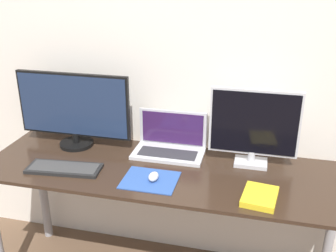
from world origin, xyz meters
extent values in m
cube|color=silver|center=(0.00, 0.66, 1.25)|extent=(7.00, 0.05, 2.50)
cube|color=#332319|center=(0.00, 0.30, 0.74)|extent=(1.87, 0.60, 0.02)
cylinder|color=#99999E|center=(-0.88, 0.54, 0.36)|extent=(0.05, 0.05, 0.73)
cylinder|color=#99999E|center=(0.88, 0.54, 0.36)|extent=(0.05, 0.05, 0.73)
cylinder|color=black|center=(-0.56, 0.45, 0.76)|extent=(0.19, 0.19, 0.02)
cylinder|color=black|center=(-0.56, 0.45, 0.79)|extent=(0.04, 0.04, 0.06)
cube|color=black|center=(-0.56, 0.46, 0.99)|extent=(0.65, 0.02, 0.36)
cube|color=#1E2D4C|center=(-0.56, 0.45, 0.99)|extent=(0.62, 0.01, 0.33)
cube|color=silver|center=(0.42, 0.45, 0.76)|extent=(0.17, 0.12, 0.02)
cylinder|color=silver|center=(0.42, 0.45, 0.79)|extent=(0.04, 0.04, 0.05)
cube|color=silver|center=(0.42, 0.46, 0.98)|extent=(0.44, 0.02, 0.34)
cube|color=black|center=(0.42, 0.45, 0.98)|extent=(0.42, 0.01, 0.32)
cube|color=silver|center=(-0.02, 0.45, 0.75)|extent=(0.38, 0.20, 0.02)
cube|color=#2D2D33|center=(-0.02, 0.44, 0.77)|extent=(0.31, 0.11, 0.00)
cube|color=silver|center=(-0.02, 0.56, 0.86)|extent=(0.38, 0.01, 0.20)
cube|color=#331947|center=(-0.02, 0.55, 0.86)|extent=(0.34, 0.00, 0.18)
cube|color=black|center=(-0.49, 0.17, 0.75)|extent=(0.38, 0.17, 0.02)
cube|color=#383838|center=(-0.49, 0.17, 0.76)|extent=(0.35, 0.14, 0.00)
cube|color=#2D519E|center=(-0.04, 0.17, 0.75)|extent=(0.26, 0.22, 0.00)
ellipsoid|color=silver|center=(-0.03, 0.17, 0.77)|extent=(0.05, 0.07, 0.04)
cube|color=yellow|center=(0.47, 0.13, 0.76)|extent=(0.17, 0.20, 0.03)
cube|color=white|center=(0.47, 0.13, 0.76)|extent=(0.16, 0.20, 0.02)
camera|label=1|loc=(0.43, -1.39, 1.70)|focal=42.00mm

